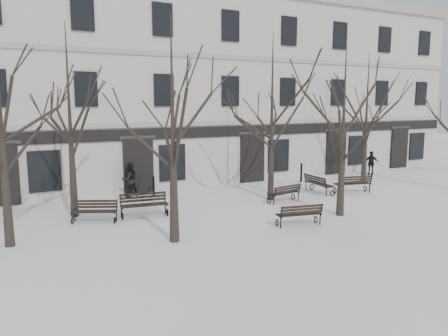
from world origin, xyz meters
TOP-DOWN VIEW (x-y plane):
  - ground at (0.00, 0.00)m, footprint 100.00×100.00m
  - building at (0.00, 12.96)m, footprint 40.40×10.20m
  - tree_1 at (-4.78, -0.62)m, footprint 5.36×5.36m
  - tree_2 at (2.77, -0.53)m, footprint 4.94×4.94m
  - tree_4 at (-7.31, 4.49)m, footprint 5.58×5.58m
  - tree_5 at (1.85, 3.42)m, footprint 5.65×5.65m
  - tree_6 at (9.47, 4.82)m, footprint 5.30×5.30m
  - bench_0 at (-4.71, 3.11)m, footprint 2.04×0.97m
  - bench_1 at (0.23, -1.06)m, footprint 1.84×0.97m
  - bench_2 at (6.53, 2.62)m, footprint 2.03×1.09m
  - bench_3 at (-6.73, 3.15)m, footprint 1.84×1.30m
  - bench_4 at (2.10, 2.55)m, footprint 1.80×0.90m
  - bench_5 at (4.90, 3.50)m, footprint 0.83×1.96m
  - bollard_a at (-3.00, 6.98)m, footprint 0.13×0.13m
  - bollard_b at (6.09, 6.51)m, footprint 0.15×0.15m
  - pedestrian_b at (-4.16, 7.30)m, footprint 0.97×0.82m
  - pedestrian_c at (11.82, 6.50)m, footprint 1.00×0.78m

SIDE VIEW (x-z plane):
  - ground at x=0.00m, z-range 0.00..0.00m
  - pedestrian_b at x=-4.16m, z-range -0.87..0.87m
  - pedestrian_c at x=11.82m, z-range -0.79..0.79m
  - bench_4 at x=2.10m, z-range 0.04..0.91m
  - bench_3 at x=-6.73m, z-range 0.04..0.92m
  - bench_1 at x=0.23m, z-range 0.04..0.93m
  - bench_5 at x=4.90m, z-range 0.04..1.01m
  - bench_2 at x=6.53m, z-range 0.04..1.02m
  - bench_0 at x=-4.71m, z-range 0.04..1.03m
  - bollard_a at x=-3.00m, z-range 0.04..1.05m
  - bollard_b at x=6.09m, z-range 0.04..1.20m
  - tree_2 at x=2.77m, z-range 0.88..7.93m
  - tree_6 at x=9.47m, z-range 0.95..8.53m
  - tree_1 at x=-4.78m, z-range 0.96..8.62m
  - tree_4 at x=-7.31m, z-range 1.00..8.97m
  - tree_5 at x=1.85m, z-range 1.01..9.07m
  - building at x=0.00m, z-range -0.18..11.22m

